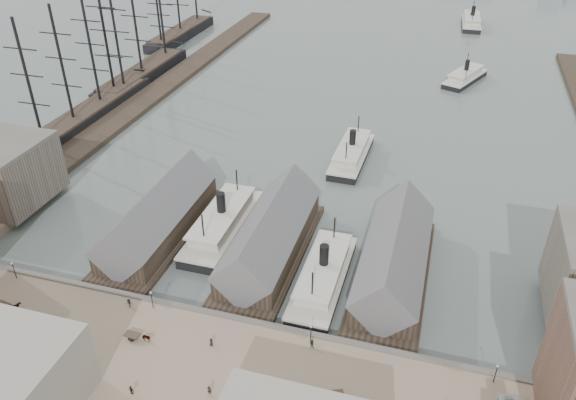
% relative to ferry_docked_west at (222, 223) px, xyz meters
% --- Properties ---
extents(ground, '(900.00, 900.00, 0.00)m').
position_rel_ferry_docked_west_xyz_m(ground, '(13.00, -21.89, -2.55)').
color(ground, '#505D58').
rests_on(ground, ground).
extents(quay, '(180.00, 30.00, 2.00)m').
position_rel_ferry_docked_west_xyz_m(quay, '(13.00, -41.89, -1.55)').
color(quay, '#86725A').
rests_on(quay, ground).
extents(seawall, '(180.00, 1.20, 2.30)m').
position_rel_ferry_docked_west_xyz_m(seawall, '(13.00, -27.09, -1.40)').
color(seawall, '#59544C').
rests_on(seawall, ground).
extents(west_wharf, '(10.00, 220.00, 1.60)m').
position_rel_ferry_docked_west_xyz_m(west_wharf, '(-55.00, 78.11, -1.75)').
color(west_wharf, '#2D231C').
rests_on(west_wharf, ground).
extents(ferry_shed_west, '(14.00, 42.00, 12.60)m').
position_rel_ferry_docked_west_xyz_m(ferry_shed_west, '(-13.00, -5.01, 2.09)').
color(ferry_shed_west, '#2D231C').
rests_on(ferry_shed_west, ground).
extents(ferry_shed_center, '(14.00, 42.00, 12.60)m').
position_rel_ferry_docked_west_xyz_m(ferry_shed_center, '(13.00, -5.01, 2.09)').
color(ferry_shed_center, '#2D231C').
rests_on(ferry_shed_center, ground).
extents(ferry_shed_east, '(14.00, 42.00, 12.60)m').
position_rel_ferry_docked_west_xyz_m(ferry_shed_east, '(39.00, -5.01, 2.09)').
color(ferry_shed_east, '#2D231C').
rests_on(ferry_shed_east, ground).
extents(lamp_post_far_w, '(0.44, 0.44, 3.92)m').
position_rel_ferry_docked_west_xyz_m(lamp_post_far_w, '(-32.00, -28.89, 2.17)').
color(lamp_post_far_w, black).
rests_on(lamp_post_far_w, quay).
extents(lamp_post_near_w, '(0.44, 0.44, 3.92)m').
position_rel_ferry_docked_west_xyz_m(lamp_post_near_w, '(-2.00, -28.89, 2.17)').
color(lamp_post_near_w, black).
rests_on(lamp_post_near_w, quay).
extents(lamp_post_near_e, '(0.44, 0.44, 3.92)m').
position_rel_ferry_docked_west_xyz_m(lamp_post_near_e, '(28.00, -28.89, 2.17)').
color(lamp_post_near_e, black).
rests_on(lamp_post_near_e, quay).
extents(lamp_post_far_e, '(0.44, 0.44, 3.92)m').
position_rel_ferry_docked_west_xyz_m(lamp_post_far_e, '(58.00, -28.89, 2.17)').
color(lamp_post_far_e, black).
rests_on(lamp_post_far_e, quay).
extents(ferry_docked_west, '(9.13, 30.42, 10.86)m').
position_rel_ferry_docked_west_xyz_m(ferry_docked_west, '(0.00, 0.00, 0.00)').
color(ferry_docked_west, black).
rests_on(ferry_docked_west, ground).
extents(ferry_docked_east, '(8.49, 28.30, 10.11)m').
position_rel_ferry_docked_west_xyz_m(ferry_docked_east, '(26.00, -11.22, -0.18)').
color(ferry_docked_east, black).
rests_on(ferry_docked_east, ground).
extents(ferry_open_near, '(8.64, 27.24, 9.68)m').
position_rel_ferry_docked_west_xyz_m(ferry_open_near, '(21.26, 42.56, -0.28)').
color(ferry_open_near, black).
rests_on(ferry_open_near, ground).
extents(ferry_open_mid, '(16.41, 25.74, 8.85)m').
position_rel_ferry_docked_west_xyz_m(ferry_open_mid, '(49.91, 116.33, -0.47)').
color(ferry_open_mid, black).
rests_on(ferry_open_mid, ground).
extents(ferry_open_far, '(9.77, 28.97, 10.23)m').
position_rel_ferry_docked_west_xyz_m(ferry_open_far, '(50.74, 197.94, -0.15)').
color(ferry_open_far, black).
rests_on(ferry_open_far, ground).
extents(sailing_ship_near, '(9.23, 63.56, 37.93)m').
position_rel_ferry_docked_west_xyz_m(sailing_ship_near, '(-64.68, 45.60, 0.24)').
color(sailing_ship_near, black).
rests_on(sailing_ship_near, ground).
extents(sailing_ship_mid, '(9.61, 55.55, 39.53)m').
position_rel_ferry_docked_west_xyz_m(sailing_ship_mid, '(-66.71, 84.13, 0.28)').
color(sailing_ship_mid, black).
rests_on(sailing_ship_mid, ground).
extents(sailing_ship_far, '(9.62, 53.43, 39.54)m').
position_rel_ferry_docked_west_xyz_m(sailing_ship_far, '(-77.20, 138.73, 0.31)').
color(sailing_ship_far, black).
rests_on(sailing_ship_far, ground).
extents(horse_cart_left, '(4.85, 2.17, 1.72)m').
position_rel_ferry_docked_west_xyz_m(horse_cart_left, '(-26.32, -36.54, 0.31)').
color(horse_cart_left, black).
rests_on(horse_cart_left, quay).
extents(horse_cart_center, '(4.87, 1.61, 1.57)m').
position_rel_ferry_docked_west_xyz_m(horse_cart_center, '(0.09, -36.78, 0.26)').
color(horse_cart_center, black).
rests_on(horse_cart_center, quay).
extents(pedestrian_2, '(1.31, 0.95, 1.83)m').
position_rel_ferry_docked_west_xyz_m(pedestrian_2, '(-6.29, -29.89, 0.37)').
color(pedestrian_2, black).
rests_on(pedestrian_2, quay).
extents(pedestrian_3, '(1.13, 0.69, 1.79)m').
position_rel_ferry_docked_west_xyz_m(pedestrian_3, '(4.10, -47.21, 0.35)').
color(pedestrian_3, black).
rests_on(pedestrian_3, quay).
extents(pedestrian_4, '(0.92, 0.87, 1.58)m').
position_rel_ferry_docked_west_xyz_m(pedestrian_4, '(11.94, -34.38, 0.24)').
color(pedestrian_4, black).
rests_on(pedestrian_4, quay).
extents(pedestrian_5, '(0.71, 0.57, 1.77)m').
position_rel_ferry_docked_west_xyz_m(pedestrian_5, '(15.65, -43.79, 0.34)').
color(pedestrian_5, black).
rests_on(pedestrian_5, quay).
extents(pedestrian_6, '(0.84, 0.67, 1.67)m').
position_rel_ferry_docked_west_xyz_m(pedestrian_6, '(28.46, -29.89, 0.29)').
color(pedestrian_6, black).
rests_on(pedestrian_6, quay).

